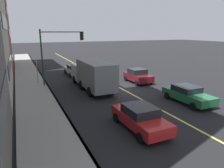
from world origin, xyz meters
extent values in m
plane|color=black|center=(0.00, 0.00, 0.00)|extent=(200.00, 200.00, 0.00)
cube|color=gray|center=(0.00, 8.49, 0.07)|extent=(80.00, 3.30, 0.15)
cube|color=slate|center=(0.00, 6.92, 0.07)|extent=(80.00, 0.16, 0.15)
cube|color=#D8CC4C|center=(0.00, 0.00, 0.01)|extent=(80.00, 0.16, 0.01)
cube|color=#262D38|center=(-8.89, 10.31, 3.13)|extent=(8.75, 0.06, 1.10)
cube|color=#262D38|center=(3.87, 10.31, 2.93)|extent=(11.82, 0.06, 1.10)
cube|color=#262D38|center=(3.87, 10.31, 6.58)|extent=(11.82, 0.06, 1.10)
cube|color=#262D38|center=(19.43, 10.31, 2.50)|extent=(10.83, 0.06, 1.10)
cube|color=#262D38|center=(19.43, 10.31, 5.62)|extent=(10.83, 0.06, 1.10)
cube|color=#262D38|center=(19.43, 10.31, 8.73)|extent=(10.83, 0.06, 1.10)
cube|color=#1E6038|center=(-5.79, -3.09, 0.61)|extent=(4.60, 1.87, 0.63)
cube|color=black|center=(-5.56, -3.09, 1.16)|extent=(2.02, 1.72, 0.48)
cylinder|color=black|center=(-7.30, -4.01, 0.30)|extent=(0.60, 0.22, 0.60)
cylinder|color=black|center=(-7.30, -2.18, 0.30)|extent=(0.60, 0.22, 0.60)
cylinder|color=black|center=(-4.27, -4.01, 0.30)|extent=(0.60, 0.22, 0.60)
cylinder|color=black|center=(-4.27, -2.18, 0.30)|extent=(0.60, 0.22, 0.60)
cube|color=red|center=(-8.28, 3.18, 0.63)|extent=(4.49, 1.80, 0.66)
cube|color=black|center=(-8.26, 3.18, 1.22)|extent=(1.99, 1.66, 0.52)
cylinder|color=black|center=(-6.80, 4.06, 0.30)|extent=(0.60, 0.22, 0.60)
cylinder|color=black|center=(-6.80, 2.30, 0.30)|extent=(0.60, 0.22, 0.60)
cylinder|color=black|center=(-9.76, 4.06, 0.30)|extent=(0.60, 0.22, 0.60)
cylinder|color=black|center=(-9.76, 2.30, 0.30)|extent=(0.60, 0.22, 0.60)
cube|color=#591116|center=(2.06, -3.02, 0.65)|extent=(3.81, 1.93, 0.71)
cube|color=black|center=(2.26, -3.02, 1.30)|extent=(1.77, 1.77, 0.59)
cylinder|color=black|center=(0.80, -3.97, 0.30)|extent=(0.60, 0.22, 0.60)
cylinder|color=black|center=(0.80, -2.08, 0.30)|extent=(0.60, 0.22, 0.60)
cylinder|color=black|center=(3.31, -3.97, 0.30)|extent=(0.60, 0.22, 0.60)
cylinder|color=black|center=(3.31, -2.08, 0.30)|extent=(0.60, 0.22, 0.60)
cube|color=silver|center=(9.49, 2.64, 0.62)|extent=(4.43, 1.92, 0.64)
cube|color=black|center=(9.36, 2.64, 1.18)|extent=(1.79, 1.76, 0.48)
cylinder|color=black|center=(10.95, 3.57, 0.30)|extent=(0.60, 0.22, 0.60)
cylinder|color=black|center=(10.95, 1.70, 0.30)|extent=(0.60, 0.22, 0.60)
cylinder|color=black|center=(8.03, 3.57, 0.30)|extent=(0.60, 0.22, 0.60)
cylinder|color=black|center=(8.03, 1.70, 0.30)|extent=(0.60, 0.22, 0.60)
cube|color=silver|center=(4.75, 2.76, 1.31)|extent=(2.27, 2.31, 1.71)
cube|color=slate|center=(0.63, 2.76, 1.72)|extent=(5.68, 2.31, 2.54)
cylinder|color=black|center=(4.75, 3.86, 0.45)|extent=(0.90, 0.28, 0.90)
cylinder|color=black|center=(4.75, 1.65, 0.45)|extent=(0.90, 0.28, 0.90)
cylinder|color=black|center=(-0.79, 3.86, 0.45)|extent=(0.90, 0.28, 0.90)
cylinder|color=black|center=(-0.79, 1.65, 0.45)|extent=(0.90, 0.28, 0.90)
cylinder|color=black|center=(2.05, 3.86, 0.45)|extent=(0.90, 0.28, 0.90)
cylinder|color=black|center=(2.05, 1.65, 0.45)|extent=(0.90, 0.28, 0.90)
cylinder|color=#1E3823|center=(4.75, 7.24, 3.04)|extent=(0.16, 0.16, 6.08)
cylinder|color=#1E3823|center=(4.75, 4.92, 5.78)|extent=(0.10, 4.64, 0.10)
cube|color=black|center=(4.75, 2.85, 5.33)|extent=(0.28, 0.30, 0.90)
sphere|color=red|center=(4.75, 2.67, 5.63)|extent=(0.18, 0.18, 0.18)
sphere|color=#392905|center=(4.75, 2.67, 5.33)|extent=(0.18, 0.18, 0.18)
sphere|color=black|center=(4.75, 2.67, 5.03)|extent=(0.18, 0.18, 0.18)
cylinder|color=slate|center=(6.08, 7.74, 1.35)|extent=(0.08, 0.08, 2.71)
cube|color=white|center=(6.08, 7.76, 2.51)|extent=(0.60, 0.02, 0.20)
cube|color=#DB5919|center=(6.08, 7.76, 2.16)|extent=(0.44, 0.02, 0.28)
camera|label=1|loc=(-18.32, 9.64, 5.86)|focal=33.40mm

